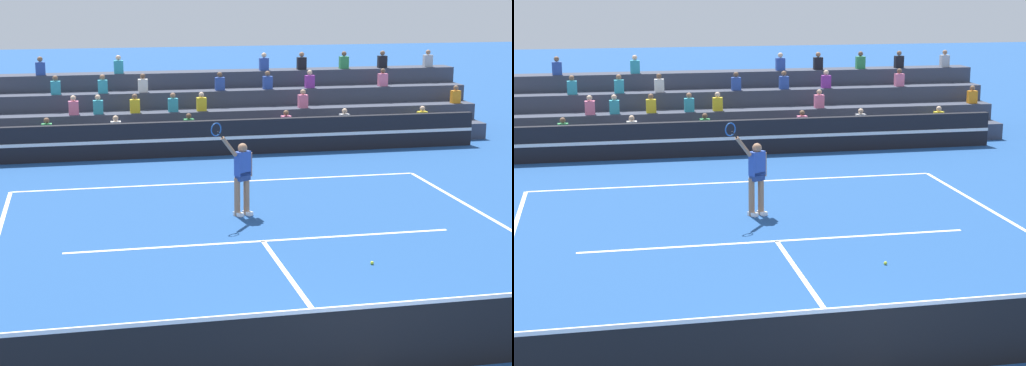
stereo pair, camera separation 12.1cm
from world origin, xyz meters
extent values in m
cube|color=white|center=(0.00, 11.90, 0.00)|extent=(11.00, 0.10, 0.01)
cube|color=white|center=(0.00, 6.43, 0.00)|extent=(8.25, 0.10, 0.01)
cube|color=black|center=(0.00, 0.00, 0.50)|extent=(11.90, 0.02, 1.00)
cube|color=white|center=(0.00, 0.00, 1.03)|extent=(11.90, 0.04, 0.06)
cube|color=black|center=(0.00, 15.59, 0.55)|extent=(18.00, 0.24, 1.10)
cube|color=white|center=(0.00, 15.46, 0.55)|extent=(18.00, 0.02, 0.10)
cube|color=#383D4C|center=(0.00, 16.86, 0.28)|extent=(20.00, 0.95, 0.55)
cube|color=#338C4C|center=(-4.68, 16.69, 0.77)|extent=(0.32, 0.22, 0.44)
sphere|color=brown|center=(-4.68, 16.69, 1.09)|extent=(0.18, 0.18, 0.18)
cube|color=yellow|center=(7.76, 16.69, 0.77)|extent=(0.32, 0.22, 0.44)
sphere|color=beige|center=(7.76, 16.69, 1.09)|extent=(0.18, 0.18, 0.18)
cube|color=silver|center=(-2.55, 16.69, 0.77)|extent=(0.32, 0.22, 0.44)
sphere|color=beige|center=(-2.55, 16.69, 1.09)|extent=(0.18, 0.18, 0.18)
cube|color=#338C4C|center=(-0.23, 16.69, 0.77)|extent=(0.32, 0.22, 0.44)
sphere|color=brown|center=(-0.23, 16.69, 1.09)|extent=(0.18, 0.18, 0.18)
cube|color=pink|center=(2.99, 16.69, 0.77)|extent=(0.32, 0.22, 0.44)
sphere|color=brown|center=(2.99, 16.69, 1.09)|extent=(0.18, 0.18, 0.18)
cube|color=#B2B2B7|center=(5.00, 16.69, 0.77)|extent=(0.32, 0.22, 0.44)
sphere|color=beige|center=(5.00, 16.69, 1.09)|extent=(0.18, 0.18, 0.18)
cube|color=#383D4C|center=(0.00, 17.81, 0.55)|extent=(20.00, 0.95, 1.10)
cube|color=pink|center=(3.81, 17.64, 1.32)|extent=(0.32, 0.22, 0.44)
sphere|color=tan|center=(3.81, 17.64, 1.64)|extent=(0.18, 0.18, 0.18)
cube|color=teal|center=(-0.62, 17.64, 1.32)|extent=(0.32, 0.22, 0.44)
sphere|color=#9E7051|center=(-0.62, 17.64, 1.64)|extent=(0.18, 0.18, 0.18)
cube|color=teal|center=(-3.06, 17.64, 1.32)|extent=(0.32, 0.22, 0.44)
sphere|color=beige|center=(-3.06, 17.64, 1.64)|extent=(0.18, 0.18, 0.18)
cube|color=pink|center=(-3.84, 17.64, 1.32)|extent=(0.32, 0.22, 0.44)
sphere|color=beige|center=(-3.84, 17.64, 1.64)|extent=(0.18, 0.18, 0.18)
cube|color=orange|center=(9.39, 17.64, 1.32)|extent=(0.32, 0.22, 0.44)
sphere|color=brown|center=(9.39, 17.64, 1.64)|extent=(0.18, 0.18, 0.18)
cube|color=yellow|center=(0.33, 17.64, 1.32)|extent=(0.32, 0.22, 0.44)
sphere|color=beige|center=(0.33, 17.64, 1.64)|extent=(0.18, 0.18, 0.18)
cube|color=yellow|center=(-1.87, 17.64, 1.32)|extent=(0.32, 0.22, 0.44)
sphere|color=brown|center=(-1.87, 17.64, 1.64)|extent=(0.18, 0.18, 0.18)
cube|color=#383D4C|center=(0.00, 18.76, 0.83)|extent=(20.00, 0.95, 1.65)
cube|color=#2D4CA5|center=(1.11, 18.59, 1.87)|extent=(0.32, 0.22, 0.44)
sphere|color=brown|center=(1.11, 18.59, 2.19)|extent=(0.18, 0.18, 0.18)
cube|color=purple|center=(4.30, 18.59, 1.87)|extent=(0.32, 0.22, 0.44)
sphere|color=beige|center=(4.30, 18.59, 2.19)|extent=(0.18, 0.18, 0.18)
cube|color=teal|center=(-2.86, 18.59, 1.87)|extent=(0.32, 0.22, 0.44)
sphere|color=#9E7051|center=(-2.86, 18.59, 2.19)|extent=(0.18, 0.18, 0.18)
cube|color=teal|center=(-4.39, 18.59, 1.87)|extent=(0.32, 0.22, 0.44)
sphere|color=brown|center=(-4.39, 18.59, 2.19)|extent=(0.18, 0.18, 0.18)
cube|color=pink|center=(7.00, 18.59, 1.87)|extent=(0.32, 0.22, 0.44)
sphere|color=brown|center=(7.00, 18.59, 2.19)|extent=(0.18, 0.18, 0.18)
cube|color=#2D4CA5|center=(2.79, 18.59, 1.87)|extent=(0.32, 0.22, 0.44)
sphere|color=brown|center=(2.79, 18.59, 2.19)|extent=(0.18, 0.18, 0.18)
cube|color=silver|center=(-1.52, 18.59, 1.87)|extent=(0.32, 0.22, 0.44)
sphere|color=brown|center=(-1.52, 18.59, 2.19)|extent=(0.18, 0.18, 0.18)
cube|color=#383D4C|center=(0.00, 19.71, 1.10)|extent=(20.00, 0.95, 2.20)
cube|color=black|center=(4.25, 19.54, 2.42)|extent=(0.32, 0.22, 0.44)
sphere|color=#9E7051|center=(4.25, 19.54, 2.74)|extent=(0.18, 0.18, 0.18)
cube|color=black|center=(7.31, 19.54, 2.42)|extent=(0.32, 0.22, 0.44)
sphere|color=brown|center=(7.31, 19.54, 2.74)|extent=(0.18, 0.18, 0.18)
cube|color=#B2B2B7|center=(9.09, 19.54, 2.42)|extent=(0.32, 0.22, 0.44)
sphere|color=#9E7051|center=(9.09, 19.54, 2.74)|extent=(0.18, 0.18, 0.18)
cube|color=#2D4CA5|center=(2.86, 19.54, 2.42)|extent=(0.32, 0.22, 0.44)
sphere|color=beige|center=(2.86, 19.54, 2.74)|extent=(0.18, 0.18, 0.18)
cube|color=#2D4CA5|center=(-4.89, 19.54, 2.42)|extent=(0.32, 0.22, 0.44)
sphere|color=brown|center=(-4.89, 19.54, 2.74)|extent=(0.18, 0.18, 0.18)
cube|color=teal|center=(-2.27, 19.54, 2.42)|extent=(0.32, 0.22, 0.44)
sphere|color=beige|center=(-2.27, 19.54, 2.74)|extent=(0.18, 0.18, 0.18)
cube|color=#338C4C|center=(5.84, 19.54, 2.42)|extent=(0.32, 0.22, 0.44)
sphere|color=brown|center=(5.84, 19.54, 2.74)|extent=(0.18, 0.18, 0.18)
cylinder|color=#9E7051|center=(0.06, 8.54, 0.45)|extent=(0.14, 0.14, 0.90)
cylinder|color=#9E7051|center=(-0.17, 8.49, 0.45)|extent=(0.14, 0.14, 0.90)
cube|color=navy|center=(-0.03, 8.51, 0.94)|extent=(0.38, 0.34, 0.20)
cube|color=#2D4CA5|center=(-0.03, 8.51, 1.24)|extent=(0.41, 0.36, 0.56)
sphere|color=#9E7051|center=(-0.03, 8.51, 1.60)|extent=(0.22, 0.22, 0.22)
cube|color=white|center=(0.08, 8.51, 0.04)|extent=(0.24, 0.28, 0.09)
cube|color=white|center=(-0.14, 8.46, 0.04)|extent=(0.24, 0.28, 0.09)
cylinder|color=#9E7051|center=(0.17, 8.63, 1.18)|extent=(0.09, 0.09, 0.56)
cylinder|color=#9E7051|center=(-0.39, 8.29, 1.69)|extent=(0.44, 0.32, 0.51)
cylinder|color=black|center=(-0.61, 8.15, 1.99)|extent=(0.16, 0.12, 0.19)
torus|color=#1E4C99|center=(-0.71, 8.09, 2.12)|extent=(0.38, 0.25, 0.43)
sphere|color=#C6DB33|center=(1.74, 4.52, 0.03)|extent=(0.07, 0.07, 0.07)
camera|label=1|loc=(-3.64, -10.37, 5.35)|focal=60.00mm
camera|label=2|loc=(-3.52, -10.39, 5.35)|focal=60.00mm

